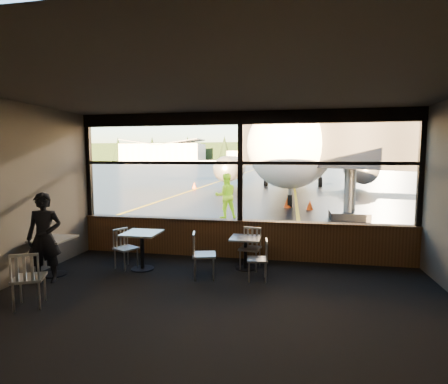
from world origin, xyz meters
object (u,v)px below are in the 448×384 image
(chair_near_w, at_px, (204,255))
(cafe_table_mid, at_px, (142,251))
(ground_crew, at_px, (226,196))
(cone_wing, at_px, (194,185))
(chair_near_e, at_px, (257,260))
(chair_mid_w, at_px, (126,249))
(chair_left_s, at_px, (29,279))
(cafe_table_left, at_px, (54,257))
(passenger, at_px, (44,238))
(jet_bridge, at_px, (357,160))
(cone_nose, at_px, (288,202))
(airliner, at_px, (294,121))
(chair_near_n, at_px, (250,249))
(cafe_table_near, at_px, (245,253))
(cone_extra, at_px, (310,205))

(chair_near_w, bearing_deg, cafe_table_mid, -114.48)
(ground_crew, relative_size, cone_wing, 3.67)
(ground_crew, bearing_deg, chair_near_e, 81.67)
(chair_mid_w, xyz_separation_m, cone_wing, (-3.93, 19.47, -0.19))
(chair_near_e, relative_size, chair_mid_w, 0.95)
(chair_near_w, bearing_deg, chair_left_s, -66.45)
(cafe_table_left, xyz_separation_m, passenger, (0.10, -0.38, 0.49))
(jet_bridge, height_order, chair_mid_w, jet_bridge)
(cone_nose, bearing_deg, chair_mid_w, -108.34)
(cone_nose, bearing_deg, chair_near_e, -92.71)
(chair_near_e, distance_m, chair_left_s, 4.01)
(passenger, bearing_deg, cone_nose, 51.74)
(cafe_table_mid, height_order, chair_mid_w, chair_mid_w)
(chair_near_w, relative_size, ground_crew, 0.53)
(chair_mid_w, bearing_deg, jet_bridge, 166.06)
(airliner, distance_m, cone_nose, 12.98)
(passenger, bearing_deg, chair_near_n, 5.37)
(chair_near_e, bearing_deg, chair_mid_w, 78.67)
(chair_near_e, bearing_deg, chair_near_w, 87.18)
(jet_bridge, bearing_deg, chair_left_s, -126.26)
(cafe_table_left, relative_size, chair_left_s, 0.83)
(chair_near_e, xyz_separation_m, chair_near_n, (-0.22, 0.66, 0.04))
(chair_near_n, bearing_deg, chair_near_w, 49.13)
(cafe_table_near, height_order, chair_left_s, chair_left_s)
(chair_near_w, bearing_deg, chair_mid_w, -112.50)
(jet_bridge, bearing_deg, ground_crew, -179.29)
(ground_crew, bearing_deg, cone_nose, -148.61)
(chair_mid_w, distance_m, cone_nose, 10.77)
(chair_near_e, distance_m, cone_wing, 20.83)
(passenger, bearing_deg, chair_near_e, -4.28)
(chair_near_w, xyz_separation_m, chair_mid_w, (-1.83, 0.29, -0.03))
(airliner, xyz_separation_m, cone_extra, (0.75, -12.47, -5.17))
(chair_near_e, distance_m, passenger, 4.16)
(airliner, bearing_deg, passenger, -100.87)
(chair_near_e, distance_m, chair_near_n, 0.70)
(airliner, xyz_separation_m, cafe_table_mid, (-3.28, -22.15, -4.98))
(cafe_table_mid, relative_size, cafe_table_left, 1.05)
(chair_left_s, bearing_deg, cafe_table_near, 13.61)
(jet_bridge, distance_m, cafe_table_near, 7.44)
(chair_left_s, height_order, ground_crew, ground_crew)
(cafe_table_mid, bearing_deg, ground_crew, 85.04)
(airliner, distance_m, chair_left_s, 25.15)
(cone_extra, bearing_deg, chair_left_s, -113.07)
(cone_extra, bearing_deg, airliner, 93.45)
(chair_near_e, bearing_deg, airliner, -9.19)
(passenger, bearing_deg, cafe_table_mid, 18.46)
(ground_crew, bearing_deg, chair_mid_w, 57.96)
(chair_near_e, height_order, cone_wing, chair_near_e)
(cone_nose, bearing_deg, cone_extra, -28.15)
(cafe_table_mid, xyz_separation_m, cone_nose, (3.01, 10.23, -0.14))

